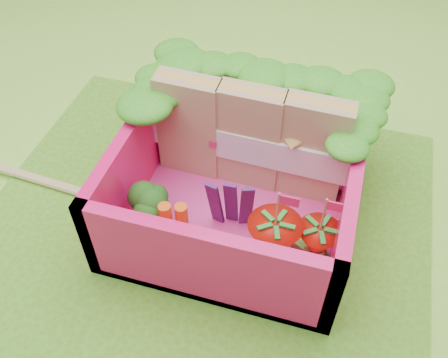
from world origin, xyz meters
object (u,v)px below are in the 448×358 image
strawberry_left (273,241)px  bento_box (238,179)px  chopsticks (68,188)px  strawberry_right (317,242)px  broccoli (150,206)px  sandwich_stack (251,138)px

strawberry_left → bento_box: bearing=132.1°
bento_box → chopsticks: bearing=-172.0°
strawberry_left → strawberry_right: bearing=19.0°
broccoli → strawberry_left: (0.70, -0.02, -0.02)m
strawberry_left → chopsticks: size_ratio=0.23×
bento_box → sandwich_stack: size_ratio=1.07×
chopsticks → broccoli: bearing=-12.5°
broccoli → chopsticks: bearing=167.5°
sandwich_stack → chopsticks: (-1.07, -0.39, -0.35)m
bento_box → strawberry_right: 0.56m
bento_box → strawberry_left: 0.42m
strawberry_left → chopsticks: strawberry_left is taller
strawberry_left → strawberry_right: 0.24m
strawberry_right → sandwich_stack: bearing=136.3°
strawberry_left → chopsticks: 1.36m
sandwich_stack → chopsticks: bearing=-159.8°
sandwich_stack → broccoli: size_ratio=3.62×
chopsticks → strawberry_left: bearing=-6.8°
strawberry_left → strawberry_right: size_ratio=1.12×
strawberry_right → chopsticks: bearing=177.0°
bento_box → broccoli: (-0.43, -0.29, -0.05)m
broccoli → chopsticks: 0.68m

